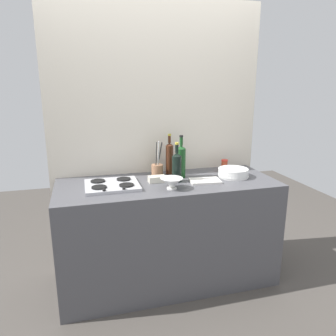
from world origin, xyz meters
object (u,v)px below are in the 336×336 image
at_px(stovetop_hob, 112,185).
at_px(mixing_bowl, 172,183).
at_px(plate_stack, 233,173).
at_px(butter_dish, 157,179).
at_px(wine_bottle_leftmost, 169,158).
at_px(wine_bottle_mid_left, 181,161).
at_px(condiment_jar_front, 224,165).
at_px(cutting_board, 205,181).
at_px(wine_bottle_mid_right, 177,167).
at_px(utensil_crock, 157,169).

distance_m(stovetop_hob, mixing_bowl, 0.47).
distance_m(plate_stack, butter_dish, 0.67).
distance_m(wine_bottle_leftmost, butter_dish, 0.30).
distance_m(wine_bottle_leftmost, wine_bottle_mid_left, 0.15).
height_order(plate_stack, wine_bottle_mid_left, wine_bottle_mid_left).
bearing_deg(butter_dish, wine_bottle_mid_left, 19.53).
bearing_deg(condiment_jar_front, stovetop_hob, -168.46).
height_order(wine_bottle_mid_left, cutting_board, wine_bottle_mid_left).
distance_m(wine_bottle_leftmost, mixing_bowl, 0.44).
height_order(wine_bottle_leftmost, wine_bottle_mid_right, wine_bottle_leftmost).
relative_size(plate_stack, condiment_jar_front, 2.60).
bearing_deg(plate_stack, butter_dish, 177.78).
relative_size(wine_bottle_leftmost, mixing_bowl, 2.08).
bearing_deg(wine_bottle_leftmost, wine_bottle_mid_left, -63.85).
relative_size(wine_bottle_mid_left, cutting_board, 1.49).
relative_size(wine_bottle_mid_left, condiment_jar_front, 3.60).
distance_m(stovetop_hob, wine_bottle_mid_right, 0.54).
bearing_deg(butter_dish, mixing_bowl, -72.01).
xyz_separation_m(wine_bottle_mid_right, mixing_bowl, (-0.09, -0.17, -0.08)).
distance_m(plate_stack, utensil_crock, 0.66).
xyz_separation_m(stovetop_hob, wine_bottle_leftmost, (0.54, 0.24, 0.13)).
bearing_deg(butter_dish, wine_bottle_mid_right, -12.54).
bearing_deg(condiment_jar_front, wine_bottle_mid_left, -166.31).
bearing_deg(wine_bottle_mid_left, stovetop_hob, -170.12).
height_order(plate_stack, condiment_jar_front, condiment_jar_front).
bearing_deg(mixing_bowl, wine_bottle_leftmost, 76.74).
bearing_deg(utensil_crock, wine_bottle_mid_right, -60.61).
bearing_deg(wine_bottle_mid_left, wine_bottle_mid_right, -122.39).
bearing_deg(butter_dish, plate_stack, -2.22).
relative_size(stovetop_hob, wine_bottle_mid_left, 1.13).
bearing_deg(plate_stack, mixing_bowl, -163.66).
distance_m(plate_stack, cutting_board, 0.30).
xyz_separation_m(mixing_bowl, condiment_jar_front, (0.62, 0.40, 0.00)).
bearing_deg(butter_dish, stovetop_hob, -176.46).
xyz_separation_m(butter_dish, condiment_jar_front, (0.69, 0.19, 0.03)).
height_order(wine_bottle_mid_left, butter_dish, wine_bottle_mid_left).
bearing_deg(wine_bottle_leftmost, plate_stack, -25.45).
height_order(wine_bottle_mid_left, wine_bottle_mid_right, wine_bottle_mid_left).
xyz_separation_m(plate_stack, condiment_jar_front, (0.02, 0.22, 0.01)).
height_order(wine_bottle_leftmost, wine_bottle_mid_left, wine_bottle_mid_left).
bearing_deg(cutting_board, mixing_bowl, -162.36).
height_order(butter_dish, utensil_crock, utensil_crock).
xyz_separation_m(wine_bottle_mid_left, butter_dish, (-0.23, -0.08, -0.12)).
distance_m(butter_dish, condiment_jar_front, 0.72).
bearing_deg(mixing_bowl, butter_dish, 107.99).
xyz_separation_m(wine_bottle_mid_left, cutting_board, (0.15, -0.19, -0.14)).
relative_size(condiment_jar_front, cutting_board, 0.41).
relative_size(wine_bottle_mid_left, utensil_crock, 1.16).
height_order(plate_stack, wine_bottle_leftmost, wine_bottle_leftmost).
relative_size(stovetop_hob, wine_bottle_mid_right, 1.26).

